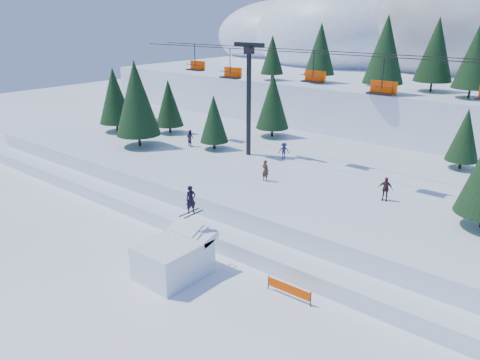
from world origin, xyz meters
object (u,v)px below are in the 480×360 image
Objects in this scene: chairlift at (356,94)px; banner_near at (289,289)px; jump_kicker at (174,257)px; banner_far at (390,298)px.

chairlift is 17.23m from banner_near.
jump_kicker is at bearing -100.20° from chairlift.
jump_kicker is 12.66m from banner_far.
chairlift is 16.14× the size of banner_far.
chairlift is 16.83m from banner_far.
banner_far is at bearing 30.41° from banner_near.
jump_kicker is 18.80m from chairlift.
chairlift reaches higher than banner_near.
banner_far is at bearing -53.53° from chairlift.
jump_kicker is 1.89× the size of banner_near.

